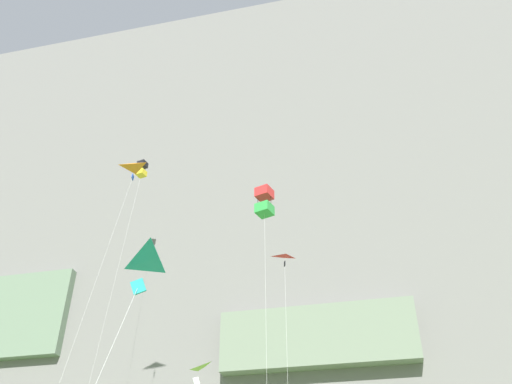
{
  "coord_description": "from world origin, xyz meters",
  "views": [
    {
      "loc": [
        5.31,
        -1.89,
        1.96
      ],
      "look_at": [
        0.35,
        19.84,
        17.16
      ],
      "focal_mm": 39.33,
      "sensor_mm": 36.0,
      "label": 1
    }
  ],
  "objects": [
    {
      "name": "cliff_face",
      "position": [
        -0.01,
        60.02,
        33.04
      ],
      "size": [
        180.0,
        31.13,
        66.12
      ],
      "color": "slate",
      "rests_on": "ground"
    },
    {
      "name": "kite_box_low_center",
      "position": [
        -15.57,
        38.85,
        34.83
      ],
      "size": [
        1.5,
        4.37,
        35.79
      ],
      "color": "black",
      "rests_on": "ground"
    },
    {
      "name": "kite_delta_high_left",
      "position": [
        -12.32,
        31.34,
        27.32
      ],
      "size": [
        3.1,
        5.46,
        28.18
      ],
      "color": "orange",
      "rests_on": "ground"
    },
    {
      "name": "kite_delta_far_right",
      "position": [
        -6.76,
        32.11,
        11.95
      ],
      "size": [
        3.47,
        3.28,
        12.34
      ],
      "color": "#8CCC33",
      "rests_on": "ground"
    },
    {
      "name": "kite_delta_near_cliff",
      "position": [
        -1.9,
        12.01,
        8.86
      ],
      "size": [
        1.41,
        3.94,
        9.21
      ],
      "color": "teal",
      "rests_on": "ground"
    },
    {
      "name": "kite_box_far_left",
      "position": [
        -0.72,
        26.92,
        21.26
      ],
      "size": [
        1.18,
        1.8,
        22.24
      ],
      "color": "red",
      "rests_on": "ground"
    },
    {
      "name": "kite_delta_high_center",
      "position": [
        -0.13,
        30.78,
        18.38
      ],
      "size": [
        1.5,
        3.14,
        19.24
      ],
      "color": "red",
      "rests_on": "ground"
    }
  ]
}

